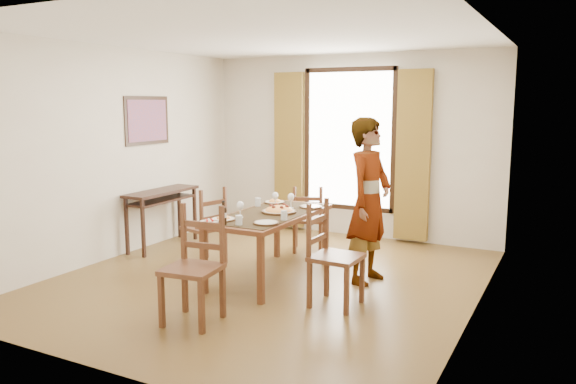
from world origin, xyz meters
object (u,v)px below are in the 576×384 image
at_px(dining_table, 270,219).
at_px(console_table, 162,198).
at_px(pasta_platter, 279,208).
at_px(man, 369,201).

bearing_deg(dining_table, console_table, 165.35).
distance_m(dining_table, pasta_platter, 0.16).
distance_m(dining_table, man, 1.14).
xyz_separation_m(man, pasta_platter, (-0.96, -0.33, -0.11)).
bearing_deg(man, console_table, 95.71).
bearing_deg(console_table, man, -2.51).
height_order(dining_table, pasta_platter, pasta_platter).
height_order(console_table, pasta_platter, pasta_platter).
bearing_deg(dining_table, pasta_platter, 37.64).
relative_size(man, pasta_platter, 4.59).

